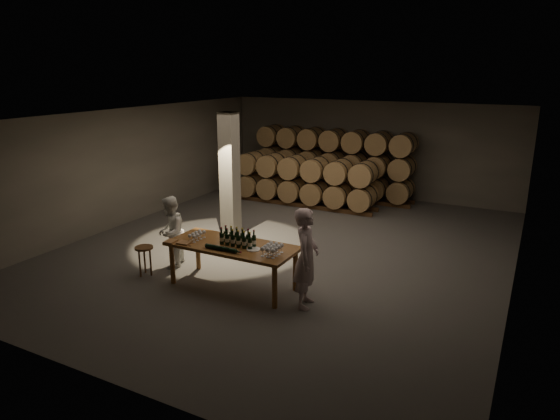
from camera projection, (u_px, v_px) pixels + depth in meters
The scene contains 15 objects.
room at pixel (230, 175), 12.73m from camera, with size 12.00×12.00×12.00m.
tasting_table at pixel (232, 249), 9.85m from camera, with size 2.60×1.10×0.90m.
barrel_stack_back at pixel (333, 162), 16.72m from camera, with size 5.48×0.95×2.31m.
barrel_stack_front at pixel (305, 180), 15.81m from camera, with size 4.70×0.95×1.57m.
bottle_cluster at pixel (238, 239), 9.73m from camera, with size 0.74×0.24×0.35m.
lying_bottles at pixel (221, 248), 9.48m from camera, with size 0.80×0.09×0.09m.
glass_cluster_left at pixel (197, 234), 10.08m from camera, with size 0.19×0.41×0.16m.
glass_cluster_right at pixel (272, 247), 9.26m from camera, with size 0.31×0.42×0.19m.
plate at pixel (254, 249), 9.54m from camera, with size 0.27×0.27×0.02m, color white.
notebook_near at pixel (184, 243), 9.87m from camera, with size 0.26×0.21×0.03m, color #946035.
notebook_corner at pixel (171, 241), 9.98m from camera, with size 0.20×0.26×0.02m, color #946035.
pen at pixel (188, 245), 9.76m from camera, with size 0.01×0.01×0.15m, color black.
stool at pixel (144, 252), 10.49m from camera, with size 0.38×0.38×0.64m.
person_man at pixel (306, 258), 9.02m from camera, with size 0.68×0.45×1.88m, color beige.
person_woman at pixel (171, 232), 10.89m from camera, with size 0.77×0.60×1.59m, color white.
Camera 1 is at (5.13, -10.26, 4.26)m, focal length 32.00 mm.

